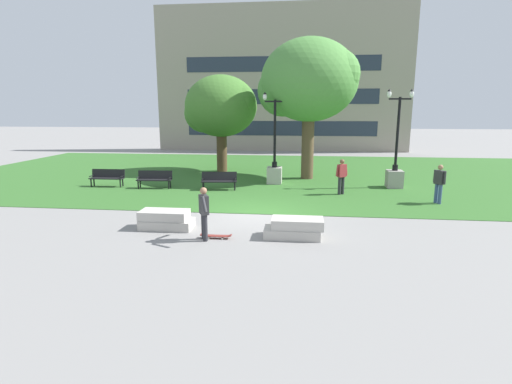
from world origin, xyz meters
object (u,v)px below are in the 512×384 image
at_px(lamp_post_center, 274,165).
at_px(person_bystander_far_lawn, 439,182).
at_px(concrete_block_left, 295,228).
at_px(person_skateboarder, 204,211).
at_px(skateboard, 216,236).
at_px(person_bystander_near_lawn, 342,175).
at_px(park_bench_near_right, 219,180).
at_px(park_bench_far_left, 155,178).
at_px(lamp_post_right, 395,168).
at_px(concrete_block_center, 166,220).
at_px(park_bench_near_left, 107,177).

bearing_deg(lamp_post_center, person_bystander_far_lawn, -28.33).
bearing_deg(concrete_block_left, person_skateboarder, -168.29).
xyz_separation_m(skateboard, person_bystander_near_lawn, (4.63, 7.20, 0.90)).
bearing_deg(park_bench_near_right, person_skateboarder, -81.75).
xyz_separation_m(person_skateboarder, person_bystander_far_lawn, (8.98, 5.95, 0.01)).
relative_size(park_bench_far_left, person_bystander_near_lawn, 1.07).
xyz_separation_m(concrete_block_left, lamp_post_center, (-1.28, 9.37, 0.72)).
distance_m(lamp_post_right, person_bystander_near_lawn, 3.62).
xyz_separation_m(lamp_post_right, person_bystander_far_lawn, (1.08, -3.54, -0.06)).
height_order(park_bench_far_left, person_bystander_near_lawn, person_bystander_near_lawn).
bearing_deg(park_bench_far_left, skateboard, -57.62).
distance_m(park_bench_far_left, person_bystander_near_lawn, 9.56).
distance_m(lamp_post_center, person_bystander_near_lawn, 4.26).
bearing_deg(person_skateboarder, concrete_block_center, 146.44).
distance_m(skateboard, lamp_post_center, 9.88).
xyz_separation_m(lamp_post_center, person_bystander_near_lawn, (3.40, -2.56, -0.04)).
bearing_deg(park_bench_near_right, concrete_block_left, -61.41).
height_order(concrete_block_left, lamp_post_center, lamp_post_center).
bearing_deg(skateboard, person_skateboarder, -148.63).
bearing_deg(concrete_block_center, concrete_block_left, -6.43).
xyz_separation_m(concrete_block_center, park_bench_near_left, (-5.61, 7.01, 0.23)).
xyz_separation_m(skateboard, park_bench_near_left, (-7.57, 7.90, 0.45)).
relative_size(person_skateboarder, lamp_post_right, 0.34).
bearing_deg(park_bench_near_left, concrete_block_center, -51.36).
relative_size(lamp_post_center, lamp_post_right, 0.98).
height_order(concrete_block_center, lamp_post_center, lamp_post_center).
distance_m(concrete_block_center, person_bystander_far_lawn, 11.71).
bearing_deg(concrete_block_left, skateboard, -171.17).
distance_m(park_bench_far_left, person_bystander_far_lawn, 13.71).
xyz_separation_m(park_bench_near_right, lamp_post_center, (2.69, 2.08, 0.49)).
height_order(park_bench_near_left, person_bystander_near_lawn, person_bystander_near_lawn).
bearing_deg(park_bench_near_right, person_bystander_far_lawn, -10.78).
bearing_deg(park_bench_far_left, concrete_block_center, -66.78).
relative_size(person_skateboarder, person_bystander_far_lawn, 1.00).
bearing_deg(person_bystander_near_lawn, park_bench_far_left, 176.78).
height_order(person_skateboarder, skateboard, person_skateboarder).
height_order(park_bench_near_right, person_bystander_near_lawn, person_bystander_near_lawn).
height_order(concrete_block_left, park_bench_far_left, park_bench_far_left).
bearing_deg(person_bystander_near_lawn, lamp_post_right, 35.38).
xyz_separation_m(concrete_block_center, park_bench_far_left, (-2.93, 6.84, 0.23)).
bearing_deg(park_bench_near_left, park_bench_far_left, -3.69).
distance_m(park_bench_near_left, lamp_post_center, 9.01).
xyz_separation_m(park_bench_near_right, park_bench_far_left, (-3.44, 0.05, 0.00)).
height_order(lamp_post_center, person_bystander_far_lawn, lamp_post_center).
distance_m(person_skateboarder, lamp_post_center, 10.08).
xyz_separation_m(skateboard, lamp_post_center, (1.23, 9.76, 0.94)).
xyz_separation_m(concrete_block_center, person_bystander_far_lawn, (10.63, 4.86, 0.68)).
bearing_deg(lamp_post_center, lamp_post_right, -4.24).
distance_m(park_bench_near_right, person_bystander_near_lawn, 6.13).
distance_m(concrete_block_left, person_skateboarder, 2.97).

